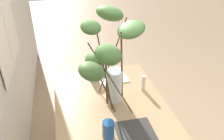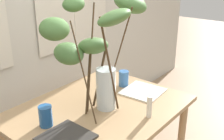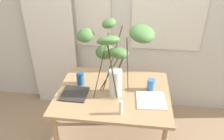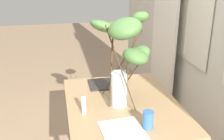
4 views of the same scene
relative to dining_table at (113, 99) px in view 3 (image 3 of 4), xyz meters
The scene contains 9 objects.
back_wall_with_windows 1.10m from the dining_table, 90.00° to the left, with size 5.46×0.14×2.67m.
curtain_sheer_side 1.25m from the dining_table, 142.17° to the left, with size 0.61×0.03×2.44m, color silver.
dining_table is the anchor object (origin of this frame).
vase_with_branches 0.54m from the dining_table, 56.63° to the left, with size 0.75×0.57×0.76m.
drinking_glass_blue_left 0.40m from the dining_table, 165.17° to the left, with size 0.08×0.08×0.13m, color #235693.
drinking_glass_blue_right 0.41m from the dining_table, 11.99° to the left, with size 0.08×0.08×0.12m, color #386BAD.
plate_square_left 0.40m from the dining_table, 166.25° to the right, with size 0.25×0.25×0.01m, color #2D2B28.
plate_square_right 0.40m from the dining_table, 14.69° to the right, with size 0.27×0.27×0.01m, color silver.
pillar_candle 0.37m from the dining_table, 71.74° to the right, with size 0.03×0.03×0.15m.
Camera 3 is at (0.21, -1.78, 2.04)m, focal length 34.93 mm.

